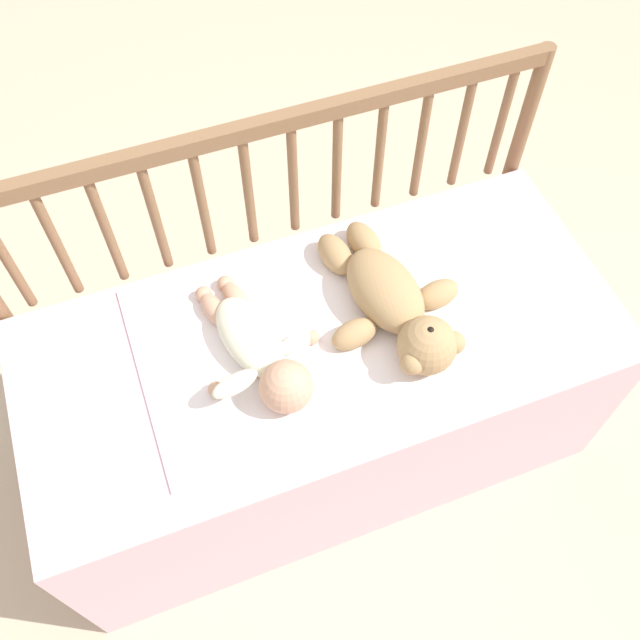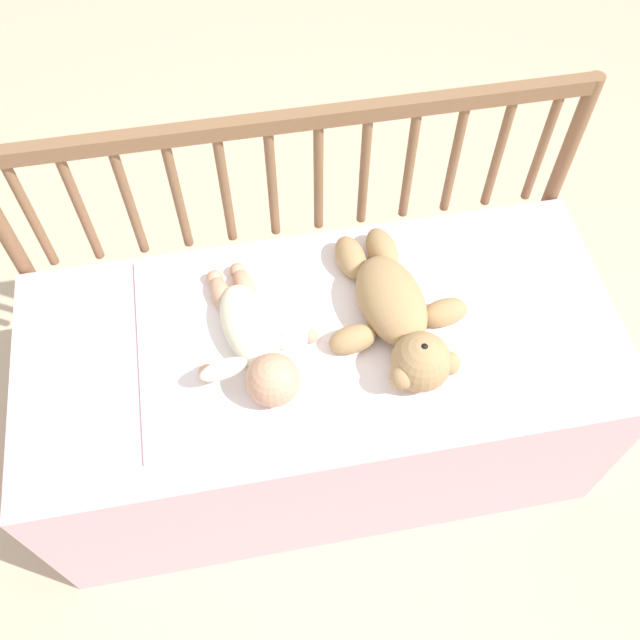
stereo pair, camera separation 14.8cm
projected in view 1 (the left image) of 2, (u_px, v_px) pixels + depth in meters
ground_plane at (321, 437)px, 2.00m from camera, size 12.00×12.00×0.00m
crib_mattress at (322, 394)px, 1.78m from camera, size 1.33×0.59×0.53m
crib_rail at (272, 203)px, 1.63m from camera, size 1.33×0.04×0.89m
blanket at (324, 327)px, 1.57m from camera, size 0.82×0.50×0.01m
teddy_bear at (394, 303)px, 1.54m from camera, size 0.33×0.45×0.13m
baby at (260, 350)px, 1.49m from camera, size 0.27×0.39×0.11m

